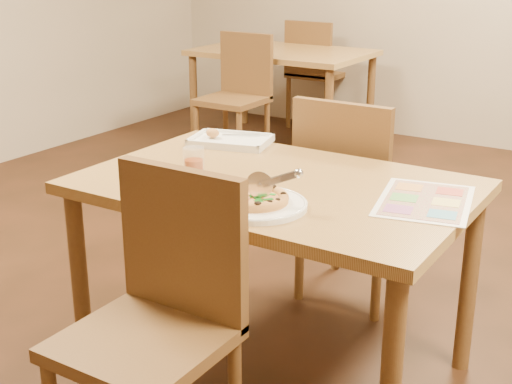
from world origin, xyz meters
The scene contains 12 objects.
dining_table centered at (0.00, 0.00, 0.63)m, with size 1.30×0.85×0.72m.
chair_near centered at (0.00, -0.60, 0.57)m, with size 0.42×0.42×0.47m.
chair_far centered at (0.00, 0.60, 0.57)m, with size 0.42×0.42×0.47m.
bg_table centered at (-1.60, 2.80, 0.63)m, with size 1.30×0.85×0.72m.
bg_chair_near centered at (-1.60, 2.20, 0.57)m, with size 0.42×0.42×0.47m.
bg_chair_far centered at (-1.60, 3.30, 0.57)m, with size 0.42×0.42×0.47m.
plate centered at (0.08, -0.25, 0.73)m, with size 0.31×0.31×0.02m, color white.
pizza centered at (0.08, -0.25, 0.75)m, with size 0.21×0.21×0.03m.
pizza_cutter centered at (0.13, -0.23, 0.81)m, with size 0.16×0.07×0.09m.
appetizer_tray centered at (-0.40, 0.32, 0.73)m, with size 0.35×0.28×0.06m.
glass_tumbler centered at (-0.28, -0.08, 0.76)m, with size 0.07×0.07×0.09m.
menu centered at (0.50, 0.08, 0.72)m, with size 0.28×0.39×0.01m, color white.
Camera 1 is at (1.17, -1.97, 1.47)m, focal length 50.00 mm.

